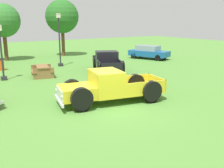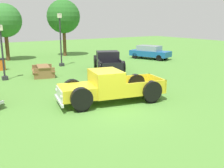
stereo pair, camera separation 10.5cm
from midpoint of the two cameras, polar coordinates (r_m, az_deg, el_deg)
The scene contains 10 objects.
ground_plane at distance 12.11m, azimuth 0.04°, elevation -5.18°, with size 80.00×80.00×0.00m, color #548C38.
pickup_truck_foreground at distance 12.64m, azimuth -1.35°, elevation -0.77°, with size 5.47×2.96×1.59m.
pickup_truck_behind_left at distance 20.90m, azimuth -0.83°, elevation 4.98°, with size 3.74×5.30×1.54m.
sedan_distant_b at distance 27.46m, azimuth 8.35°, elevation 6.91°, with size 2.99×4.40×1.36m.
lamp_post_near at distance 18.74m, azimuth -22.61°, elevation 6.62°, with size 0.36×0.36×3.69m.
lamp_post_far at distance 23.08m, azimuth -11.00°, elevation 9.65°, with size 0.36×0.36×4.52m.
picnic_table at distance 19.22m, azimuth -14.58°, elevation 3.03°, with size 1.85×2.09×0.78m.
trash_can at distance 22.75m, azimuth -22.74°, elevation 3.98°, with size 0.59×0.59×0.95m.
oak_tree_east at distance 27.88m, azimuth -22.19°, elevation 12.62°, with size 3.22×3.22×5.48m.
oak_tree_west at distance 29.88m, azimuth -10.41°, elevation 14.20°, with size 3.60×3.60×6.08m.
Camera 2 is at (-6.28, -9.57, 3.93)m, focal length 42.07 mm.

